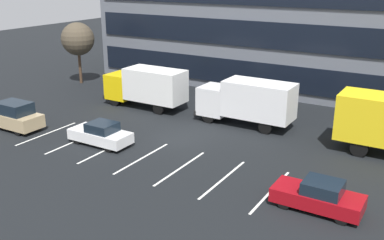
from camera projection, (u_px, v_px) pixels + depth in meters
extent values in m
plane|color=black|center=(177.00, 138.00, 30.60)|extent=(120.00, 120.00, 0.00)
cube|color=black|center=(254.00, 74.00, 40.41)|extent=(34.73, 0.16, 2.30)
cube|color=black|center=(256.00, 34.00, 39.26)|extent=(34.73, 0.16, 2.30)
cube|color=silver|center=(47.00, 133.00, 31.53)|extent=(0.14, 5.40, 0.01)
cube|color=silver|center=(76.00, 141.00, 30.16)|extent=(0.14, 5.40, 0.01)
cube|color=silver|center=(107.00, 149.00, 28.78)|extent=(0.14, 5.40, 0.01)
cube|color=silver|center=(142.00, 158.00, 27.41)|extent=(0.14, 5.40, 0.01)
cube|color=silver|center=(180.00, 168.00, 26.04)|extent=(0.14, 5.40, 0.01)
cube|color=silver|center=(223.00, 179.00, 24.66)|extent=(0.14, 5.40, 0.01)
cube|color=silver|center=(271.00, 191.00, 23.29)|extent=(0.14, 5.40, 0.01)
cube|color=yellow|center=(122.00, 86.00, 38.31)|extent=(2.11, 2.30, 2.11)
cube|color=black|center=(112.00, 79.00, 38.68)|extent=(0.06, 1.93, 0.93)
cube|color=white|center=(155.00, 85.00, 36.40)|extent=(4.98, 2.40, 2.59)
cube|color=black|center=(113.00, 94.00, 39.14)|extent=(0.19, 2.30, 0.38)
cylinder|color=black|center=(115.00, 100.00, 37.85)|extent=(0.96, 0.29, 0.96)
cylinder|color=black|center=(130.00, 95.00, 39.45)|extent=(0.96, 0.29, 0.96)
cylinder|color=black|center=(159.00, 108.00, 35.62)|extent=(0.96, 0.29, 0.96)
cylinder|color=black|center=(172.00, 102.00, 37.22)|extent=(0.96, 0.29, 0.96)
cube|color=white|center=(215.00, 100.00, 34.08)|extent=(2.13, 2.32, 2.13)
cube|color=black|center=(203.00, 93.00, 34.46)|extent=(0.06, 1.95, 0.94)
cube|color=white|center=(259.00, 100.00, 32.15)|extent=(5.03, 2.42, 2.61)
cube|color=black|center=(202.00, 109.00, 34.92)|extent=(0.19, 2.32, 0.39)
cylinder|color=black|center=(209.00, 117.00, 33.61)|extent=(0.97, 0.29, 0.97)
cylinder|color=black|center=(221.00, 110.00, 35.23)|extent=(0.97, 0.29, 0.97)
cylinder|color=black|center=(265.00, 127.00, 31.36)|extent=(0.97, 0.29, 0.97)
cylinder|color=black|center=(276.00, 119.00, 32.98)|extent=(0.97, 0.29, 0.97)
cylinder|color=black|center=(366.00, 137.00, 29.30)|extent=(1.07, 0.32, 1.07)
cylinder|color=black|center=(359.00, 148.00, 27.52)|extent=(1.07, 0.32, 1.07)
cube|color=tan|center=(14.00, 119.00, 32.29)|extent=(4.48, 1.90, 0.92)
cube|color=black|center=(14.00, 108.00, 31.90)|extent=(2.46, 1.67, 0.83)
cylinder|color=black|center=(11.00, 118.00, 33.80)|extent=(0.66, 0.21, 0.66)
cylinder|color=black|center=(18.00, 131.00, 31.04)|extent=(0.66, 0.21, 0.66)
cylinder|color=black|center=(37.00, 124.00, 32.39)|extent=(0.66, 0.21, 0.66)
cube|color=white|center=(100.00, 136.00, 29.44)|extent=(4.27, 1.79, 0.70)
cube|color=black|center=(102.00, 127.00, 29.13)|extent=(1.79, 1.57, 0.60)
cylinder|color=black|center=(77.00, 140.00, 29.58)|extent=(0.60, 0.22, 0.60)
cylinder|color=black|center=(93.00, 133.00, 30.83)|extent=(0.60, 0.22, 0.60)
cylinder|color=black|center=(109.00, 148.00, 28.24)|extent=(0.60, 0.22, 0.60)
cylinder|color=black|center=(124.00, 140.00, 29.49)|extent=(0.60, 0.22, 0.60)
cube|color=maroon|center=(317.00, 198.00, 21.40)|extent=(4.26, 1.79, 0.69)
cube|color=black|center=(323.00, 187.00, 21.09)|extent=(1.79, 1.57, 0.60)
cylinder|color=black|center=(284.00, 203.00, 21.53)|extent=(0.60, 0.22, 0.60)
cylinder|color=black|center=(295.00, 190.00, 22.79)|extent=(0.60, 0.22, 0.60)
cylinder|color=black|center=(342.00, 219.00, 20.19)|extent=(0.60, 0.22, 0.60)
cylinder|color=black|center=(350.00, 204.00, 21.45)|extent=(0.60, 0.22, 0.60)
cylinder|color=#473323|center=(80.00, 68.00, 45.07)|extent=(0.28, 0.28, 3.20)
sphere|color=#4C4233|center=(78.00, 39.00, 44.15)|extent=(3.26, 3.26, 3.26)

